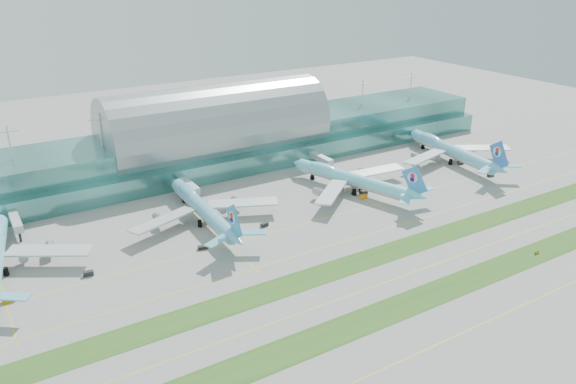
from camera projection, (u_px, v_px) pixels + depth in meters
ground at (366, 263)px, 206.72m from camera, size 700.00×700.00×0.00m
terminal at (217, 138)px, 302.75m from camera, size 340.00×69.10×36.00m
grass_strip_near at (419, 299)px, 184.64m from camera, size 420.00×12.00×0.08m
grass_strip_far at (362, 261)px, 208.28m from camera, size 420.00×12.00×0.08m
taxiline_a at (466, 331)px, 168.89m from camera, size 420.00×0.35×0.01m
taxiline_b at (391, 280)px, 195.68m from camera, size 420.00×0.35×0.01m
taxiline_c at (337, 244)px, 220.90m from camera, size 420.00×0.35×0.01m
taxiline_d at (306, 223)px, 238.23m from camera, size 420.00×0.35×0.01m
airliner_b at (202, 208)px, 237.39m from camera, size 66.58×75.54×20.80m
airliner_c at (351, 178)px, 268.94m from camera, size 64.42×74.73×21.08m
airliner_d at (451, 150)px, 308.76m from camera, size 69.70×79.72×21.96m
gse_a at (9, 299)px, 183.27m from camera, size 4.31×2.02×1.80m
gse_b at (88, 273)px, 198.30m from camera, size 3.80×2.22×1.74m
gse_c at (203, 247)px, 216.57m from camera, size 4.05×2.66×1.35m
gse_d at (264, 224)px, 235.22m from camera, size 3.58×2.34×1.51m
gse_e at (363, 197)px, 262.42m from camera, size 4.38×2.97×1.71m
gse_f at (364, 192)px, 268.09m from camera, size 3.73×2.26×1.51m
gse_g at (491, 175)px, 289.37m from camera, size 3.78×2.36×1.31m
gse_h at (460, 163)px, 306.30m from camera, size 3.42×1.74×1.25m
taxiway_sign_east at (537, 253)px, 213.00m from camera, size 2.33×0.37×0.98m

